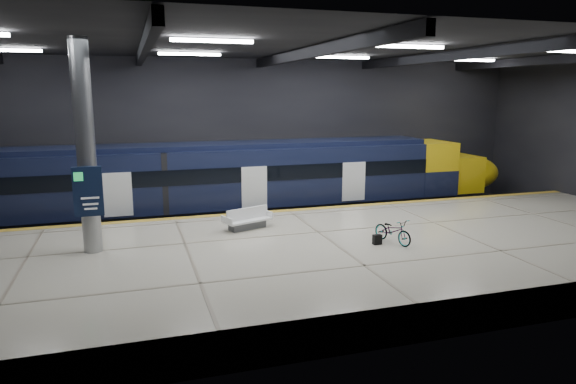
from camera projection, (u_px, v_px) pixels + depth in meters
name	position (u px, v px, depth m)	size (l,w,h in m)	color
ground	(309.00, 252.00, 20.56)	(30.00, 30.00, 0.00)	black
room_shell	(310.00, 108.00, 19.47)	(30.10, 16.10, 8.05)	black
platform	(333.00, 258.00, 18.12)	(30.00, 11.00, 1.10)	beige
safety_strip	(289.00, 210.00, 22.93)	(30.00, 0.40, 0.01)	gold
rails	(273.00, 218.00, 25.70)	(30.00, 1.52, 0.16)	gray
train	(223.00, 182.00, 24.60)	(29.40, 2.84, 3.79)	black
bench	(247.00, 221.00, 19.82)	(2.04, 1.39, 0.83)	#595B60
bicycle	(393.00, 231.00, 17.92)	(0.59, 1.68, 0.88)	#99999E
pannier_bag	(377.00, 239.00, 17.80)	(0.30, 0.18, 0.35)	black
info_column	(86.00, 151.00, 16.41)	(0.90, 0.78, 6.90)	#9EA0A5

